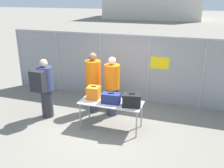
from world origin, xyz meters
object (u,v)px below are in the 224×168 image
(inspection_table, at_px, (111,104))
(suitcase_black, at_px, (132,100))
(suitcase_navy, at_px, (111,98))
(suitcase_orange, at_px, (94,93))
(security_worker_far, at_px, (93,82))
(traveler_hooded, at_px, (44,87))
(security_worker_near, at_px, (112,86))
(utility_trailer, at_px, (156,74))

(inspection_table, bearing_deg, suitcase_black, -6.21)
(suitcase_navy, bearing_deg, suitcase_orange, 166.62)
(inspection_table, distance_m, security_worker_far, 1.22)
(suitcase_orange, height_order, suitcase_navy, suitcase_orange)
(suitcase_black, xyz_separation_m, security_worker_far, (-1.44, 0.89, 0.04))
(traveler_hooded, relative_size, security_worker_far, 0.95)
(suitcase_navy, relative_size, suitcase_black, 0.99)
(suitcase_black, bearing_deg, inspection_table, 173.79)
(traveler_hooded, relative_size, security_worker_near, 0.98)
(utility_trailer, bearing_deg, security_worker_near, -103.94)
(suitcase_navy, bearing_deg, utility_trailer, 82.24)
(suitcase_navy, xyz_separation_m, utility_trailer, (0.55, 4.05, -0.46))
(inspection_table, bearing_deg, suitcase_navy, -69.96)
(traveler_hooded, height_order, security_worker_near, security_worker_near)
(suitcase_orange, bearing_deg, suitcase_navy, -13.38)
(traveler_hooded, xyz_separation_m, security_worker_far, (1.17, 0.86, -0.01))
(inspection_table, xyz_separation_m, suitcase_navy, (0.02, -0.04, 0.20))
(security_worker_near, distance_m, utility_trailer, 3.36)
(traveler_hooded, bearing_deg, security_worker_near, 18.06)
(suitcase_orange, height_order, suitcase_black, suitcase_orange)
(inspection_table, height_order, security_worker_far, security_worker_far)
(suitcase_black, distance_m, security_worker_far, 1.69)
(suitcase_orange, relative_size, utility_trailer, 0.10)
(traveler_hooded, height_order, security_worker_far, security_worker_far)
(security_worker_near, xyz_separation_m, utility_trailer, (0.80, 3.23, -0.50))
(suitcase_navy, relative_size, utility_trailer, 0.13)
(inspection_table, distance_m, security_worker_near, 0.85)
(traveler_hooded, bearing_deg, utility_trailer, 50.98)
(suitcase_black, distance_m, utility_trailer, 4.10)
(security_worker_far, height_order, utility_trailer, security_worker_far)
(inspection_table, xyz_separation_m, utility_trailer, (0.57, 4.01, -0.26))
(suitcase_navy, distance_m, security_worker_far, 1.23)
(inspection_table, distance_m, utility_trailer, 4.05)
(suitcase_navy, xyz_separation_m, security_worker_near, (-0.25, 0.82, 0.04))
(suitcase_black, height_order, utility_trailer, suitcase_black)
(suitcase_orange, relative_size, suitcase_navy, 0.73)
(suitcase_navy, xyz_separation_m, traveler_hooded, (-2.04, 0.01, 0.08))
(suitcase_navy, distance_m, suitcase_black, 0.57)
(inspection_table, xyz_separation_m, security_worker_near, (-0.23, 0.78, 0.24))
(traveler_hooded, bearing_deg, suitcase_black, -7.08)
(suitcase_navy, xyz_separation_m, suitcase_black, (0.57, -0.02, 0.03))
(security_worker_near, xyz_separation_m, security_worker_far, (-0.62, 0.05, 0.04))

